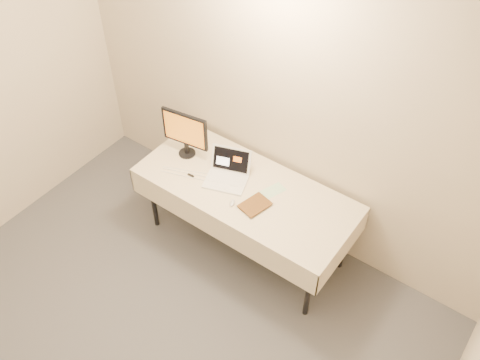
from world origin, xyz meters
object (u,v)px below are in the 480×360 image
Objects in this scene: monitor at (185,131)px; book at (248,190)px; table at (246,193)px; laptop at (228,173)px.

book is at bearing -19.05° from monitor.
monitor is 1.86× the size of book.
table is 4.24× the size of monitor.
monitor is at bearing -177.11° from book.
table is at bearing 145.51° from book.
book is at bearing -48.02° from table.
laptop is 1.82× the size of book.
laptop is 0.98× the size of monitor.
table is 0.74m from monitor.
laptop is 0.31m from book.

